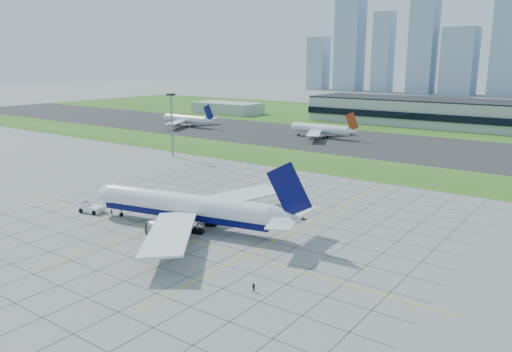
# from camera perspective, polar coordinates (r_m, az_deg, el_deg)

# --- Properties ---
(ground) EXTENTS (1400.00, 1400.00, 0.00)m
(ground) POSITION_cam_1_polar(r_m,az_deg,el_deg) (114.52, -7.97, -6.71)
(ground) COLOR gray
(ground) RESTS_ON ground
(grass_median) EXTENTS (700.00, 35.00, 0.04)m
(grass_median) POSITION_cam_1_polar(r_m,az_deg,el_deg) (187.20, 11.50, 0.96)
(grass_median) COLOR #2B5F1B
(grass_median) RESTS_ON ground
(asphalt_taxiway) EXTENTS (700.00, 75.00, 0.04)m
(asphalt_taxiway) POSITION_cam_1_polar(r_m,az_deg,el_deg) (237.53, 17.10, 3.19)
(asphalt_taxiway) COLOR #383838
(asphalt_taxiway) RESTS_ON ground
(grass_far) EXTENTS (700.00, 145.00, 0.04)m
(grass_far) POSITION_cam_1_polar(r_m,az_deg,el_deg) (342.53, 23.26, 5.60)
(grass_far) COLOR #2B5F1B
(grass_far) RESTS_ON ground
(apron_markings) EXTENTS (120.00, 130.00, 0.03)m
(apron_markings) POSITION_cam_1_polar(r_m,az_deg,el_deg) (121.97, -4.19, -5.36)
(apron_markings) COLOR #474744
(apron_markings) RESTS_ON ground
(service_block) EXTENTS (50.00, 25.00, 8.00)m
(service_block) POSITION_cam_1_polar(r_m,az_deg,el_deg) (372.82, -3.28, 7.78)
(service_block) COLOR #B7B7B2
(service_block) RESTS_ON ground
(light_mast) EXTENTS (2.50, 2.50, 25.60)m
(light_mast) POSITION_cam_1_polar(r_m,az_deg,el_deg) (204.52, -9.63, 6.65)
(light_mast) COLOR gray
(light_mast) RESTS_ON ground
(airliner) EXTENTS (56.76, 56.95, 18.04)m
(airliner) POSITION_cam_1_polar(r_m,az_deg,el_deg) (118.13, -7.79, -3.56)
(airliner) COLOR white
(airliner) RESTS_ON ground
(pushback_tug) EXTENTS (9.66, 4.38, 2.65)m
(pushback_tug) POSITION_cam_1_polar(r_m,az_deg,el_deg) (136.51, -18.40, -3.48)
(pushback_tug) COLOR white
(pushback_tug) RESTS_ON ground
(crew_near) EXTENTS (0.61, 0.70, 1.60)m
(crew_near) POSITION_cam_1_polar(r_m,az_deg,el_deg) (132.74, -16.17, -3.96)
(crew_near) COLOR black
(crew_near) RESTS_ON ground
(crew_far) EXTENTS (0.89, 0.78, 1.56)m
(crew_far) POSITION_cam_1_polar(r_m,az_deg,el_deg) (87.10, -0.30, -12.62)
(crew_far) COLOR #2A251C
(crew_far) RESTS_ON ground
(distant_jet_0) EXTENTS (37.30, 42.66, 14.08)m
(distant_jet_0) POSITION_cam_1_polar(r_m,az_deg,el_deg) (299.45, -7.90, 6.46)
(distant_jet_0) COLOR white
(distant_jet_0) RESTS_ON ground
(distant_jet_1) EXTENTS (35.44, 42.66, 14.08)m
(distant_jet_1) POSITION_cam_1_polar(r_m,az_deg,el_deg) (255.62, 7.58, 5.34)
(distant_jet_1) COLOR white
(distant_jet_1) RESTS_ON ground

